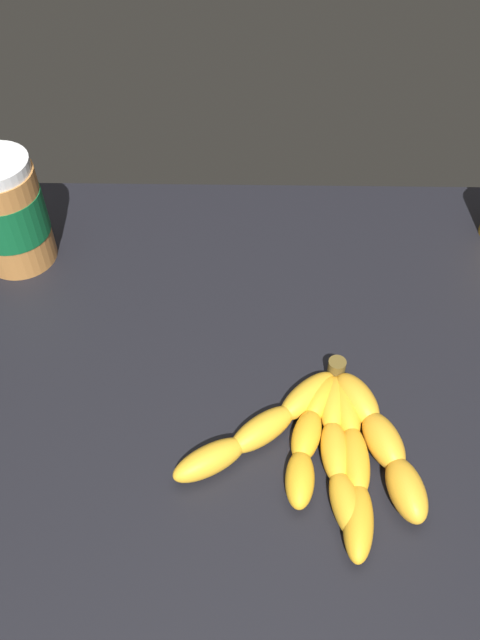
% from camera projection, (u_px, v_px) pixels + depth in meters
% --- Properties ---
extents(ground_plane, '(0.94, 0.70, 0.03)m').
position_uv_depth(ground_plane, '(234.00, 376.00, 0.76)').
color(ground_plane, black).
extents(banana_bunch, '(0.26, 0.23, 0.03)m').
position_uv_depth(banana_bunch, '(330.00, 442.00, 0.66)').
color(banana_bunch, gold).
rests_on(banana_bunch, ground_plane).
extents(peanut_butter_jar, '(0.10, 0.10, 0.15)m').
position_uv_depth(peanut_butter_jar, '(8.00, 212.00, 0.81)').
color(peanut_butter_jar, '#B27238').
rests_on(peanut_butter_jar, ground_plane).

